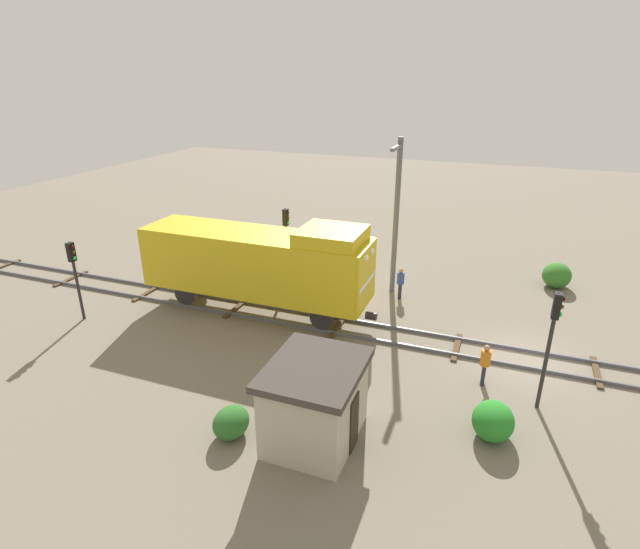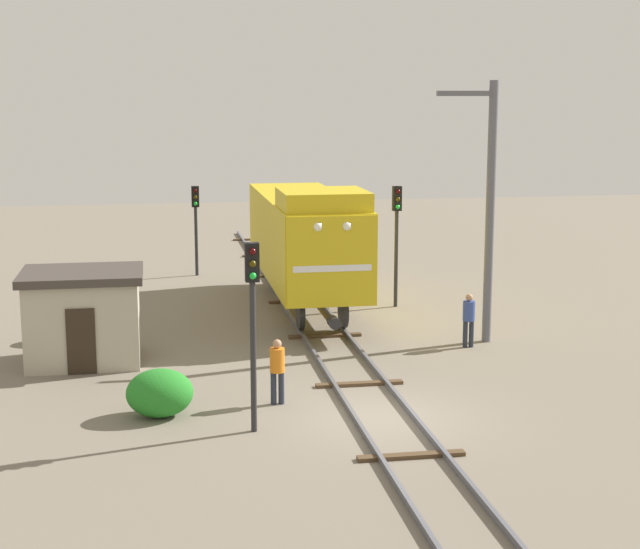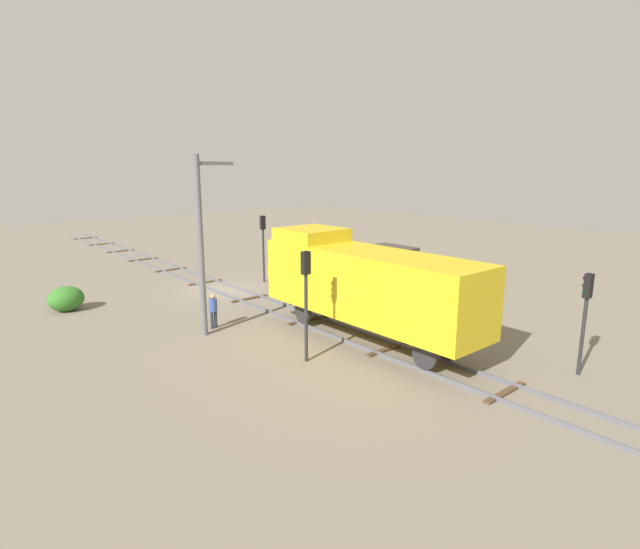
# 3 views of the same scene
# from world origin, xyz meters

# --- Properties ---
(ground_plane) EXTENTS (98.16, 98.16, 0.00)m
(ground_plane) POSITION_xyz_m (0.00, 0.00, 0.00)
(ground_plane) COLOR #756B5B
(railway_track) EXTENTS (2.40, 65.44, 0.16)m
(railway_track) POSITION_xyz_m (0.00, -0.00, 0.07)
(railway_track) COLOR #595960
(railway_track) RESTS_ON ground
(locomotive) EXTENTS (2.90, 11.60, 4.60)m
(locomotive) POSITION_xyz_m (0.00, 12.21, 2.77)
(locomotive) COLOR gold
(locomotive) RESTS_ON railway_track
(traffic_signal_near) EXTENTS (0.32, 0.34, 4.48)m
(traffic_signal_near) POSITION_xyz_m (-3.20, -0.46, 3.10)
(traffic_signal_near) COLOR #262628
(traffic_signal_near) RESTS_ON ground
(traffic_signal_mid) EXTENTS (0.32, 0.34, 4.49)m
(traffic_signal_mid) POSITION_xyz_m (3.40, 12.32, 3.11)
(traffic_signal_mid) COLOR #262628
(traffic_signal_mid) RESTS_ON ground
(traffic_signal_far) EXTENTS (0.32, 0.34, 3.90)m
(traffic_signal_far) POSITION_xyz_m (-3.60, 20.00, 2.72)
(traffic_signal_far) COLOR #262628
(traffic_signal_far) RESTS_ON ground
(worker_near_track) EXTENTS (0.38, 0.38, 1.70)m
(worker_near_track) POSITION_xyz_m (-2.40, 1.49, 1.00)
(worker_near_track) COLOR #262B38
(worker_near_track) RESTS_ON ground
(worker_by_signal) EXTENTS (0.38, 0.38, 1.70)m
(worker_by_signal) POSITION_xyz_m (4.20, 6.18, 1.00)
(worker_by_signal) COLOR #262B38
(worker_by_signal) RESTS_ON ground
(catenary_mast) EXTENTS (1.94, 0.28, 8.22)m
(catenary_mast) POSITION_xyz_m (4.94, 6.77, 4.36)
(catenary_mast) COLOR #595960
(catenary_mast) RESTS_ON ground
(relay_hut) EXTENTS (3.50, 2.90, 2.74)m
(relay_hut) POSITION_xyz_m (-7.50, 6.41, 1.39)
(relay_hut) COLOR #B2A893
(relay_hut) RESTS_ON ground
(bush_near) EXTENTS (1.64, 1.35, 1.20)m
(bush_near) POSITION_xyz_m (-5.36, 1.00, 0.60)
(bush_near) COLOR #267F26
(bush_near) RESTS_ON ground
(bush_mid) EXTENTS (1.38, 1.13, 1.01)m
(bush_mid) POSITION_xyz_m (-8.37, 9.03, 0.50)
(bush_mid) COLOR #2A6526
(bush_mid) RESTS_ON ground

